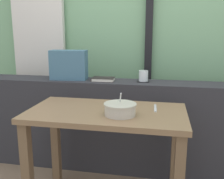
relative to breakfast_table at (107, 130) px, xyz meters
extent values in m
cube|color=#7AAD7F|center=(0.07, 1.09, 0.81)|extent=(4.80, 0.08, 2.80)
cube|color=silver|center=(-0.94, 0.99, 0.66)|extent=(0.56, 0.06, 2.50)
cube|color=black|center=(0.21, 1.02, 0.71)|extent=(0.07, 0.05, 2.60)
cube|color=#2D2D33|center=(0.07, 0.57, -0.18)|extent=(2.80, 0.29, 0.82)
cube|color=brown|center=(-0.48, -0.23, -0.25)|extent=(0.06, 0.06, 0.69)
cube|color=brown|center=(-0.48, 0.23, -0.25)|extent=(0.06, 0.06, 0.69)
cube|color=brown|center=(0.48, 0.23, -0.25)|extent=(0.06, 0.06, 0.69)
cube|color=#846647|center=(0.00, 0.00, 0.12)|extent=(1.05, 0.57, 0.03)
cube|color=black|center=(0.20, 0.59, 0.23)|extent=(0.10, 0.10, 0.00)
cylinder|color=white|center=(0.20, 0.59, 0.28)|extent=(0.08, 0.08, 0.09)
cylinder|color=orange|center=(0.20, 0.59, 0.26)|extent=(0.07, 0.07, 0.06)
cube|color=black|center=(-0.15, 0.55, 0.23)|extent=(0.19, 0.14, 0.00)
cube|color=silver|center=(-0.15, 0.55, 0.24)|extent=(0.19, 0.13, 0.02)
cube|color=black|center=(-0.15, 0.55, 0.26)|extent=(0.19, 0.14, 0.00)
cube|color=black|center=(-0.24, 0.55, 0.24)|extent=(0.01, 0.13, 0.03)
cube|color=#426B84|center=(-0.46, 0.57, 0.36)|extent=(0.33, 0.17, 0.26)
cylinder|color=#BCB7A8|center=(0.10, -0.08, 0.17)|extent=(0.20, 0.20, 0.08)
cylinder|color=#BCB7A8|center=(0.10, -0.08, 0.21)|extent=(0.21, 0.21, 0.01)
cylinder|color=brown|center=(0.10, -0.08, 0.17)|extent=(0.17, 0.17, 0.06)
cylinder|color=silver|center=(0.10, -0.05, 0.23)|extent=(0.04, 0.13, 0.12)
ellipsoid|color=silver|center=(0.10, -0.03, 0.19)|extent=(0.03, 0.05, 0.01)
cube|color=silver|center=(0.32, 0.11, 0.14)|extent=(0.02, 0.17, 0.01)
camera|label=1|loc=(0.36, -1.64, 0.65)|focal=42.18mm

